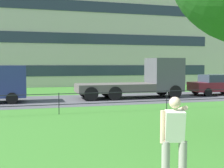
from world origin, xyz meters
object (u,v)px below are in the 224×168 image
object	(u,v)px
car_maroon_far_right	(215,85)
apartment_building_background	(58,14)
flatbed_truck_center	(144,80)
person_thrower	(174,138)

from	to	relation	value
car_maroon_far_right	apartment_building_background	size ratio (longest dim) A/B	0.10
flatbed_truck_center	apartment_building_background	size ratio (longest dim) A/B	0.19
person_thrower	flatbed_truck_center	bearing A→B (deg)	69.83
flatbed_truck_center	car_maroon_far_right	xyz separation A→B (m)	(5.87, 0.18, -0.44)
person_thrower	flatbed_truck_center	distance (m)	15.11
flatbed_truck_center	apartment_building_background	distance (m)	19.89
person_thrower	apartment_building_background	world-z (taller)	apartment_building_background
flatbed_truck_center	apartment_building_background	xyz separation A→B (m)	(-4.09, 18.05, 7.30)
apartment_building_background	flatbed_truck_center	bearing A→B (deg)	-77.23
person_thrower	flatbed_truck_center	xyz separation A→B (m)	(5.21, 14.18, 0.29)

